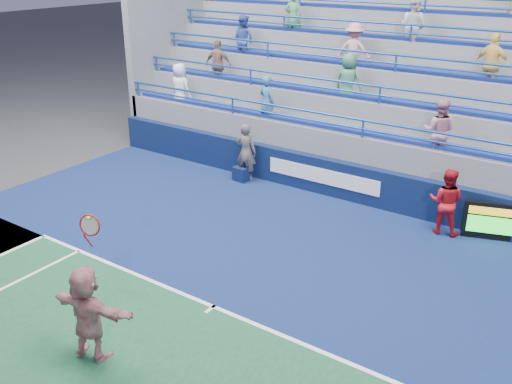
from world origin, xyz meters
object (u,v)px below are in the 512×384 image
Objects in this scene: serve_speed_board at (492,221)px; tennis_player at (88,313)px; ball_girl at (446,202)px; judge_chair at (243,172)px; line_judge at (246,152)px.

tennis_player is at bearing -118.20° from serve_speed_board.
judge_chair is at bearing -7.52° from ball_girl.
line_judge reaches higher than serve_speed_board.
serve_speed_board is 7.42m from judge_chair.
judge_chair is 0.44× the size of line_judge.
line_judge is at bearing 61.38° from judge_chair.
serve_speed_board is 0.75× the size of line_judge.
serve_speed_board is 1.21m from ball_girl.
serve_speed_board is 0.48× the size of tennis_player.
serve_speed_board is 7.37m from line_judge.
judge_chair is 0.47× the size of ball_girl.
ball_girl is (-1.10, -0.34, 0.38)m from serve_speed_board.
judge_chair is 6.34m from ball_girl.
line_judge reaches higher than ball_girl.
tennis_player is at bearing 96.96° from line_judge.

